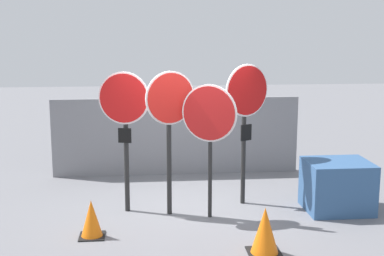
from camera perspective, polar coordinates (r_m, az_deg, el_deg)
ground_plane at (r=9.31m, az=-0.65°, el=-8.84°), size 40.00×40.00×0.00m
fence_back at (r=11.40m, az=-1.66°, el=-0.88°), size 5.24×0.12×1.65m
stop_sign_0 at (r=8.93m, az=-7.21°, el=1.46°), size 0.85×0.27×2.40m
stop_sign_1 at (r=8.71m, az=-2.35°, el=1.54°), size 0.82×0.37×2.43m
stop_sign_2 at (r=8.58m, az=1.86°, el=0.75°), size 0.84×0.45×2.23m
stop_sign_3 at (r=9.30m, az=5.81°, el=2.37°), size 0.81×0.46×2.50m
traffic_cone_0 at (r=8.27m, az=-10.67°, el=-9.50°), size 0.39×0.39×0.58m
traffic_cone_1 at (r=7.61m, az=7.78°, el=-10.83°), size 0.47×0.47×0.67m
storage_crate at (r=9.55m, az=15.23°, el=-5.98°), size 1.08×0.94×0.87m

